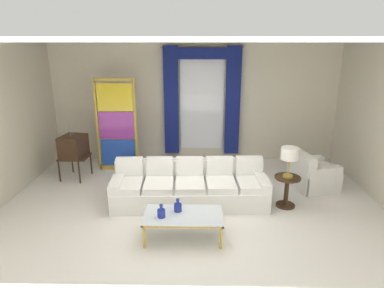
% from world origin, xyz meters
% --- Properties ---
extents(ground_plane, '(16.00, 16.00, 0.00)m').
position_xyz_m(ground_plane, '(0.00, 0.00, 0.00)').
color(ground_plane, white).
extents(wall_rear, '(8.00, 0.12, 3.00)m').
position_xyz_m(wall_rear, '(0.00, 3.06, 1.50)').
color(wall_rear, beige).
rests_on(wall_rear, ground).
extents(ceiling_slab, '(8.00, 7.60, 0.04)m').
position_xyz_m(ceiling_slab, '(0.00, 0.80, 3.02)').
color(ceiling_slab, white).
extents(curtained_window, '(2.00, 0.17, 2.70)m').
position_xyz_m(curtained_window, '(0.20, 2.89, 1.74)').
color(curtained_window, white).
rests_on(curtained_window, ground).
extents(couch_white_long, '(2.96, 1.05, 0.86)m').
position_xyz_m(couch_white_long, '(-0.05, 0.48, 0.31)').
color(couch_white_long, white).
rests_on(couch_white_long, ground).
extents(coffee_table, '(1.24, 0.66, 0.41)m').
position_xyz_m(coffee_table, '(-0.12, -0.76, 0.37)').
color(coffee_table, silver).
rests_on(coffee_table, ground).
extents(bottle_blue_decanter, '(0.12, 0.12, 0.22)m').
position_xyz_m(bottle_blue_decanter, '(-0.45, -0.84, 0.49)').
color(bottle_blue_decanter, navy).
rests_on(bottle_blue_decanter, coffee_table).
extents(bottle_crystal_tall, '(0.12, 0.12, 0.23)m').
position_xyz_m(bottle_crystal_tall, '(-0.21, -0.66, 0.49)').
color(bottle_crystal_tall, navy).
rests_on(bottle_crystal_tall, coffee_table).
extents(vintage_tv, '(0.62, 0.67, 1.35)m').
position_xyz_m(vintage_tv, '(-2.68, 1.63, 0.73)').
color(vintage_tv, '#382314').
rests_on(vintage_tv, ground).
extents(armchair_white, '(0.99, 0.98, 0.80)m').
position_xyz_m(armchair_white, '(2.51, 1.18, 0.29)').
color(armchair_white, white).
rests_on(armchair_white, ground).
extents(stained_glass_divider, '(0.95, 0.05, 2.20)m').
position_xyz_m(stained_glass_divider, '(-1.81, 2.16, 1.06)').
color(stained_glass_divider, gold).
rests_on(stained_glass_divider, ground).
extents(peacock_figurine, '(0.44, 0.60, 0.50)m').
position_xyz_m(peacock_figurine, '(-1.35, 1.77, 0.22)').
color(peacock_figurine, beige).
rests_on(peacock_figurine, ground).
extents(round_side_table, '(0.48, 0.48, 0.59)m').
position_xyz_m(round_side_table, '(1.78, 0.35, 0.36)').
color(round_side_table, '#382314').
rests_on(round_side_table, ground).
extents(table_lamp_brass, '(0.32, 0.32, 0.57)m').
position_xyz_m(table_lamp_brass, '(1.78, 0.35, 1.03)').
color(table_lamp_brass, '#B29338').
rests_on(table_lamp_brass, round_side_table).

